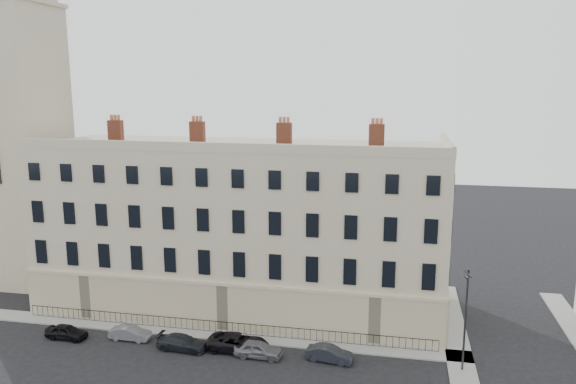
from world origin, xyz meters
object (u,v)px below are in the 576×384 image
Objects in this scene: car_c at (182,342)px; car_d at (238,343)px; car_b at (130,333)px; car_f at (329,354)px; streetlamp at (465,316)px; car_e at (258,349)px; car_a at (67,332)px.

car_c is 0.84× the size of car_d.
car_d is (4.31, 0.66, 0.08)m from car_c.
car_f is at bearing -91.11° from car_b.
car_f is 10.25m from streetlamp.
car_e is (10.90, -0.81, 0.07)m from car_b.
car_e is 5.38m from car_f.
car_c is 0.52× the size of streetlamp.
streetlamp reaches higher than car_a.
car_e reaches higher than car_a.
car_b is at bearing 90.72° from car_d.
car_d is (14.25, 0.71, 0.08)m from car_a.
car_e is at bearing 171.04° from streetlamp.
car_b is at bearing -78.26° from car_a.
car_b is (5.15, 0.86, -0.03)m from car_a.
streetlamp is at bearing -80.06° from car_f.
car_e is (6.11, -0.01, 0.04)m from car_c.
car_c is at bearing 100.29° from car_d.
car_c is 6.11m from car_e.
car_d is 7.17m from car_f.
car_f is at bearing -84.10° from car_e.
car_d is 17.11m from streetlamp.
streetlamp is (9.56, 0.32, 3.68)m from car_f.
streetlamp is (14.93, 0.76, 3.64)m from car_e.
car_a is 9.94m from car_c.
car_a is 0.94× the size of car_e.
streetlamp is (30.98, 0.81, 3.68)m from car_a.
car_d reaches higher than car_c.
car_e reaches higher than car_c.
car_d reaches higher than car_a.
car_c is (9.94, 0.06, -0.00)m from car_a.
car_a is 14.27m from car_d.
car_b is 26.09m from streetlamp.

